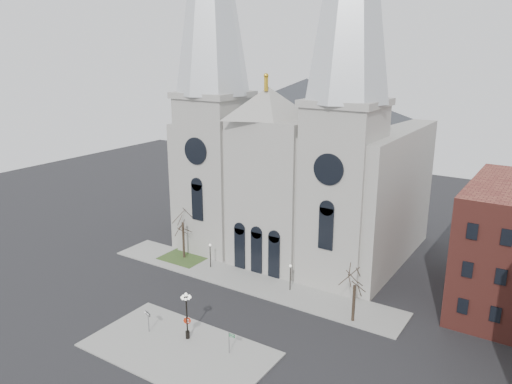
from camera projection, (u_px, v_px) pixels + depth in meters
The scene contains 13 objects.
ground at pixel (189, 318), 53.47m from camera, with size 160.00×160.00×0.00m, color black.
sidewalk_near at pixel (179, 349), 47.85m from camera, with size 18.00×10.00×0.14m, color gray.
sidewalk_far at pixel (246, 280), 62.33m from camera, with size 40.00×6.00×0.14m, color gray.
grass_patch at pixel (184, 258), 68.88m from camera, with size 6.00×5.00×0.18m, color #2C481E.
cathedral at pixel (295, 122), 66.83m from camera, with size 33.00×26.66×54.00m.
tree_left at pixel (183, 220), 67.37m from camera, with size 3.20×3.20×7.50m.
tree_right at pixel (355, 283), 51.66m from camera, with size 3.20×3.20×6.00m.
ped_lamp_left at pixel (210, 251), 65.25m from camera, with size 0.32×0.32×3.26m.
ped_lamp_right at pixel (290, 273), 58.97m from camera, with size 0.32×0.32×3.26m.
stop_sign at pixel (187, 323), 49.15m from camera, with size 0.85×0.17×2.39m.
globe_lamp at pixel (187, 310), 48.74m from camera, with size 1.23×1.23×4.98m.
one_way_sign at pixel (148, 318), 50.36m from camera, with size 0.97×0.33×2.29m.
street_name_sign at pixel (230, 341), 46.77m from camera, with size 0.71×0.10×2.22m.
Camera 1 is at (32.00, -36.07, 27.77)m, focal length 35.00 mm.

